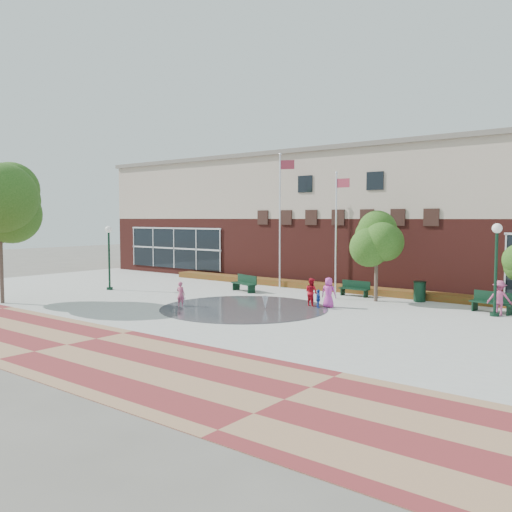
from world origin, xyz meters
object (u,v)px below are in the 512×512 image
Objects in this scene: flagpole_right at (337,228)px; child_splash at (181,294)px; trash_can at (420,291)px; flagpole_left at (281,213)px; bench_left at (244,286)px.

child_splash is at bearing -125.90° from flagpole_right.
flagpole_right reaches higher than trash_can.
trash_can is at bearing -23.05° from flagpole_left.
child_splash is (1.01, -6.37, 0.31)m from bench_left.
trash_can reaches higher than bench_left.
trash_can is (9.47, -0.28, -4.30)m from flagpole_left.
flagpole_left is 6.75× the size of child_splash.
bench_left is at bearing -122.48° from flagpole_left.
child_splash is at bearing -63.74° from bench_left.
child_splash is at bearing -108.88° from flagpole_left.
trash_can is (4.08, 1.92, -3.41)m from flagpole_right.
flagpole_left is 10.40m from trash_can.
bench_left is 10.44m from trash_can.
bench_left is 1.89× the size of trash_can.
flagpole_left is 1.23× the size of flagpole_right.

